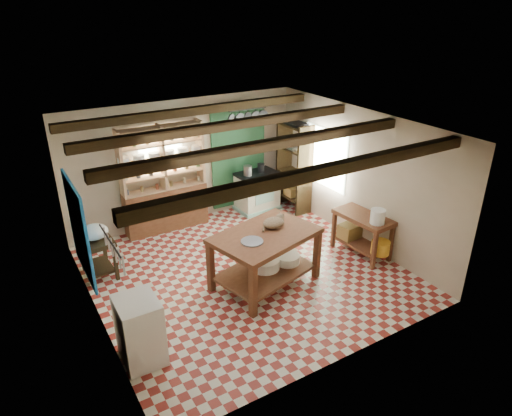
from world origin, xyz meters
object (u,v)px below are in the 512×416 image
right_counter (362,235)px  prep_table (98,257)px  white_cabinet (140,330)px  cat (274,223)px  stove (257,191)px  work_table (265,259)px

right_counter → prep_table: bearing=153.3°
white_cabinet → cat: (2.57, 0.78, 0.57)m
stove → right_counter: size_ratio=0.81×
right_counter → stove: bearing=98.6°
prep_table → white_cabinet: 2.35m
work_table → right_counter: (2.06, -0.09, -0.08)m
stove → prep_table: stove is taller
stove → cat: cat is taller
work_table → prep_table: work_table is taller
prep_table → white_cabinet: (-0.02, -2.35, 0.10)m
work_table → cat: cat is taller
stove → right_counter: 2.77m
prep_table → cat: 3.07m
work_table → stove: bearing=47.2°
white_cabinet → stove: bearing=41.6°
work_table → stove: (1.42, 2.60, -0.03)m
work_table → stove: work_table is taller
stove → white_cabinet: size_ratio=0.97×
stove → work_table: bearing=-122.3°
cat → prep_table: bearing=124.2°
prep_table → cat: cat is taller
stove → prep_table: bearing=-169.8°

